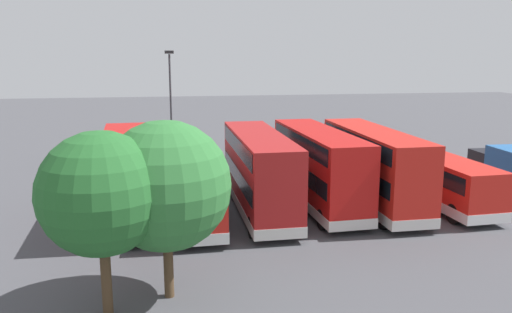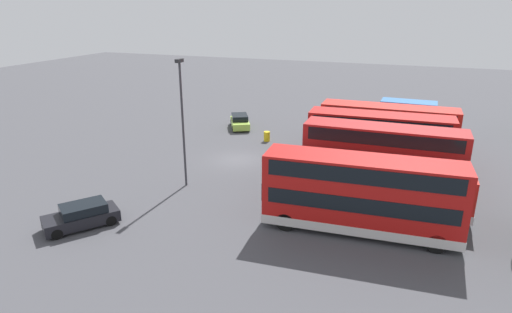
{
  "view_description": "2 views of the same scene",
  "coord_description": "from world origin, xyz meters",
  "px_view_note": "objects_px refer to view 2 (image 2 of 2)",
  "views": [
    {
      "loc": [
        6.66,
        40.08,
        9.01
      ],
      "look_at": [
        0.54,
        4.14,
        1.67
      ],
      "focal_mm": 36.21,
      "sensor_mm": 36.0,
      "label": 1
    },
    {
      "loc": [
        32.35,
        13.82,
        12.6
      ],
      "look_at": [
        2.11,
        2.48,
        1.29
      ],
      "focal_mm": 30.46,
      "sensor_mm": 36.0,
      "label": 2
    }
  ],
  "objects_px": {
    "bus_single_deck_near_end": "(389,128)",
    "waste_bin_yellow": "(267,136)",
    "bus_double_decker_fourth": "(382,155)",
    "bus_double_decker_sixth": "(361,193)",
    "car_small_green": "(240,122)",
    "box_truck_blue": "(399,115)",
    "bus_single_deck_fifth": "(374,185)",
    "lamp_post_tall": "(182,115)",
    "bus_double_decker_third": "(378,140)",
    "bus_double_decker_second": "(387,130)",
    "car_hatchback_silver": "(82,216)"
  },
  "relations": [
    {
      "from": "bus_double_decker_second",
      "to": "waste_bin_yellow",
      "type": "bearing_deg",
      "value": -94.13
    },
    {
      "from": "car_hatchback_silver",
      "to": "box_truck_blue",
      "type": "bearing_deg",
      "value": 150.35
    },
    {
      "from": "bus_single_deck_near_end",
      "to": "bus_double_decker_sixth",
      "type": "bearing_deg",
      "value": -0.66
    },
    {
      "from": "bus_single_deck_fifth",
      "to": "waste_bin_yellow",
      "type": "relative_size",
      "value": 12.35
    },
    {
      "from": "bus_double_decker_sixth",
      "to": "box_truck_blue",
      "type": "bearing_deg",
      "value": 178.05
    },
    {
      "from": "bus_double_decker_third",
      "to": "car_small_green",
      "type": "xyz_separation_m",
      "value": [
        -7.61,
        -15.13,
        -1.75
      ]
    },
    {
      "from": "car_hatchback_silver",
      "to": "bus_double_decker_fourth",
      "type": "bearing_deg",
      "value": 127.94
    },
    {
      "from": "bus_single_deck_fifth",
      "to": "waste_bin_yellow",
      "type": "distance_m",
      "value": 16.24
    },
    {
      "from": "bus_double_decker_third",
      "to": "bus_single_deck_fifth",
      "type": "height_order",
      "value": "bus_double_decker_third"
    },
    {
      "from": "bus_double_decker_third",
      "to": "bus_double_decker_second",
      "type": "bearing_deg",
      "value": 172.98
    },
    {
      "from": "bus_double_decker_second",
      "to": "lamp_post_tall",
      "type": "distance_m",
      "value": 17.83
    },
    {
      "from": "bus_double_decker_fourth",
      "to": "box_truck_blue",
      "type": "distance_m",
      "value": 16.31
    },
    {
      "from": "bus_double_decker_fourth",
      "to": "lamp_post_tall",
      "type": "height_order",
      "value": "lamp_post_tall"
    },
    {
      "from": "bus_double_decker_second",
      "to": "bus_double_decker_sixth",
      "type": "distance_m",
      "value": 14.27
    },
    {
      "from": "bus_double_decker_sixth",
      "to": "bus_single_deck_fifth",
      "type": "bearing_deg",
      "value": 173.13
    },
    {
      "from": "box_truck_blue",
      "to": "lamp_post_tall",
      "type": "distance_m",
      "value": 25.37
    },
    {
      "from": "lamp_post_tall",
      "to": "waste_bin_yellow",
      "type": "relative_size",
      "value": 9.66
    },
    {
      "from": "bus_double_decker_third",
      "to": "box_truck_blue",
      "type": "height_order",
      "value": "bus_double_decker_third"
    },
    {
      "from": "bus_single_deck_near_end",
      "to": "bus_double_decker_third",
      "type": "relative_size",
      "value": 0.99
    },
    {
      "from": "bus_single_deck_near_end",
      "to": "box_truck_blue",
      "type": "relative_size",
      "value": 1.47
    },
    {
      "from": "bus_double_decker_sixth",
      "to": "box_truck_blue",
      "type": "distance_m",
      "value": 23.66
    },
    {
      "from": "box_truck_blue",
      "to": "car_hatchback_silver",
      "type": "xyz_separation_m",
      "value": [
        28.81,
        -16.4,
        -1.01
      ]
    },
    {
      "from": "bus_single_deck_near_end",
      "to": "bus_single_deck_fifth",
      "type": "xyz_separation_m",
      "value": [
        14.67,
        0.22,
        0.0
      ]
    },
    {
      "from": "lamp_post_tall",
      "to": "car_small_green",
      "type": "bearing_deg",
      "value": -171.6
    },
    {
      "from": "bus_double_decker_fourth",
      "to": "car_small_green",
      "type": "height_order",
      "value": "bus_double_decker_fourth"
    },
    {
      "from": "waste_bin_yellow",
      "to": "bus_double_decker_sixth",
      "type": "bearing_deg",
      "value": 35.97
    },
    {
      "from": "bus_double_decker_third",
      "to": "bus_single_deck_fifth",
      "type": "xyz_separation_m",
      "value": [
        7.48,
        0.55,
        -0.83
      ]
    },
    {
      "from": "box_truck_blue",
      "to": "waste_bin_yellow",
      "type": "distance_m",
      "value": 14.58
    },
    {
      "from": "bus_single_deck_near_end",
      "to": "waste_bin_yellow",
      "type": "distance_m",
      "value": 11.63
    },
    {
      "from": "car_hatchback_silver",
      "to": "bus_single_deck_near_end",
      "type": "bearing_deg",
      "value": 145.94
    },
    {
      "from": "bus_double_decker_second",
      "to": "lamp_post_tall",
      "type": "xyz_separation_m",
      "value": [
        11.68,
        -13.17,
        2.84
      ]
    },
    {
      "from": "bus_double_decker_fourth",
      "to": "bus_double_decker_sixth",
      "type": "height_order",
      "value": "same"
    },
    {
      "from": "bus_single_deck_near_end",
      "to": "bus_double_decker_second",
      "type": "distance_m",
      "value": 4.02
    },
    {
      "from": "bus_single_deck_near_end",
      "to": "bus_double_decker_sixth",
      "type": "height_order",
      "value": "bus_double_decker_sixth"
    },
    {
      "from": "bus_double_decker_third",
      "to": "bus_double_decker_fourth",
      "type": "relative_size",
      "value": 1.0
    },
    {
      "from": "lamp_post_tall",
      "to": "bus_double_decker_second",
      "type": "bearing_deg",
      "value": 131.58
    },
    {
      "from": "bus_single_deck_near_end",
      "to": "bus_double_decker_fourth",
      "type": "distance_m",
      "value": 10.89
    },
    {
      "from": "bus_double_decker_sixth",
      "to": "car_small_green",
      "type": "bearing_deg",
      "value": -140.65
    },
    {
      "from": "car_small_green",
      "to": "bus_double_decker_fourth",
      "type": "bearing_deg",
      "value": 54.38
    },
    {
      "from": "bus_single_deck_fifth",
      "to": "car_hatchback_silver",
      "type": "distance_m",
      "value": 18.26
    },
    {
      "from": "box_truck_blue",
      "to": "car_hatchback_silver",
      "type": "relative_size",
      "value": 1.69
    },
    {
      "from": "bus_double_decker_second",
      "to": "car_small_green",
      "type": "bearing_deg",
      "value": -105.66
    },
    {
      "from": "bus_single_deck_near_end",
      "to": "bus_double_decker_second",
      "type": "xyz_separation_m",
      "value": [
        3.94,
        0.06,
        0.83
      ]
    },
    {
      "from": "bus_single_deck_near_end",
      "to": "bus_double_decker_sixth",
      "type": "relative_size",
      "value": 0.98
    },
    {
      "from": "car_hatchback_silver",
      "to": "waste_bin_yellow",
      "type": "bearing_deg",
      "value": 167.05
    },
    {
      "from": "bus_double_decker_fourth",
      "to": "car_small_green",
      "type": "relative_size",
      "value": 2.58
    },
    {
      "from": "lamp_post_tall",
      "to": "waste_bin_yellow",
      "type": "height_order",
      "value": "lamp_post_tall"
    },
    {
      "from": "car_hatchback_silver",
      "to": "waste_bin_yellow",
      "type": "height_order",
      "value": "car_hatchback_silver"
    },
    {
      "from": "box_truck_blue",
      "to": "waste_bin_yellow",
      "type": "xyz_separation_m",
      "value": [
        8.56,
        -11.74,
        -1.23
      ]
    },
    {
      "from": "bus_single_deck_near_end",
      "to": "waste_bin_yellow",
      "type": "xyz_separation_m",
      "value": [
        3.13,
        -11.15,
        -1.15
      ]
    }
  ]
}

